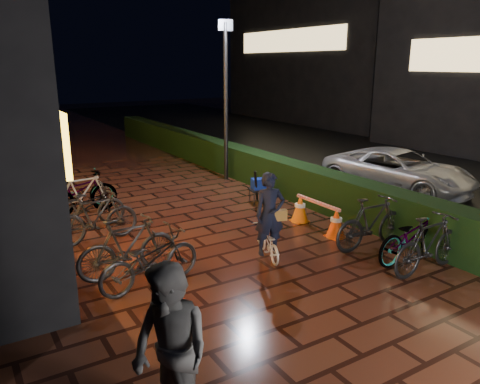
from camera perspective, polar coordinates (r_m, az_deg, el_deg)
ground at (r=8.40m, az=6.35°, el=-10.69°), size 80.00×80.00×0.00m
asphalt_road at (r=17.89m, az=19.45°, el=2.68°), size 11.00×60.00×0.01m
hedge at (r=16.35m, az=-1.67°, el=4.21°), size 0.70×20.00×1.00m
bystander_person at (r=4.93m, az=-8.45°, el=-18.78°), size 0.91×1.05×1.85m
van at (r=14.61m, az=18.74°, el=2.51°), size 2.91×4.74×1.23m
far_buildings at (r=27.01m, az=24.56°, el=20.08°), size 9.08×31.00×14.00m
lamp_post_hedge at (r=14.94m, az=-1.76°, el=11.76°), size 0.47×0.17×4.95m
lamp_post_sf at (r=13.96m, az=-24.99°, el=10.23°), size 0.47×0.24×5.01m
cyclist at (r=9.02m, az=3.55°, el=-4.30°), size 0.74×1.27×1.72m
traffic_barrier at (r=10.84m, az=9.39°, el=-2.78°), size 0.43×1.66×0.67m
cart_assembly at (r=12.65m, az=2.31°, el=0.83°), size 0.62×0.53×0.96m
parked_bikes_storefront at (r=10.56m, az=-16.87°, el=-2.69°), size 2.17×6.19×1.10m
parked_bikes_hedge at (r=9.52m, az=19.31°, el=-4.82°), size 2.09×1.94×1.10m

